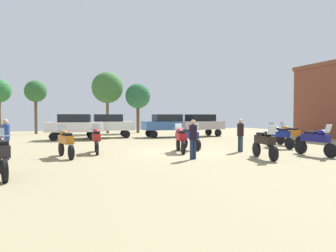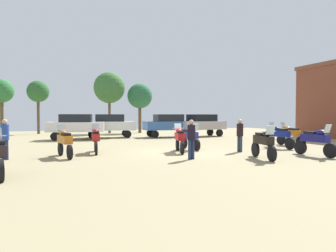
{
  "view_description": "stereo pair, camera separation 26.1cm",
  "coord_description": "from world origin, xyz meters",
  "px_view_note": "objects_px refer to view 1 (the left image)",
  "views": [
    {
      "loc": [
        -6.26,
        -14.81,
        1.92
      ],
      "look_at": [
        0.43,
        3.0,
        1.27
      ],
      "focal_mm": 33.11,
      "sensor_mm": 36.0,
      "label": 1
    },
    {
      "loc": [
        -6.02,
        -14.9,
        1.92
      ],
      "look_at": [
        0.43,
        3.0,
        1.27
      ],
      "focal_mm": 33.11,
      "sensor_mm": 36.0,
      "label": 2
    }
  ],
  "objects_px": {
    "car_2": "(75,125)",
    "tree_5": "(36,92)",
    "motorcycle_8": "(1,154)",
    "car_3": "(200,124)",
    "motorcycle_10": "(66,141)",
    "motorcycle_11": "(191,137)",
    "car_1": "(167,124)",
    "person_3": "(193,136)",
    "motorcycle_9": "(180,138)",
    "motorcycle_7": "(96,139)",
    "car_4": "(108,124)",
    "motorcycle_1": "(279,135)",
    "motorcycle_4": "(316,140)",
    "person_1": "(240,133)",
    "motorcycle_5": "(290,134)",
    "person_2": "(6,136)",
    "motorcycle_3": "(265,142)",
    "tree_2": "(138,96)",
    "tree_4": "(107,88)"
  },
  "relations": [
    {
      "from": "motorcycle_5",
      "to": "motorcycle_11",
      "type": "xyz_separation_m",
      "value": [
        -6.83,
        0.11,
        -0.0
      ]
    },
    {
      "from": "car_2",
      "to": "person_2",
      "type": "xyz_separation_m",
      "value": [
        -3.52,
        -10.41,
        -0.15
      ]
    },
    {
      "from": "motorcycle_9",
      "to": "motorcycle_11",
      "type": "height_order",
      "value": "motorcycle_9"
    },
    {
      "from": "motorcycle_8",
      "to": "car_3",
      "type": "bearing_deg",
      "value": 31.87
    },
    {
      "from": "motorcycle_8",
      "to": "tree_5",
      "type": "bearing_deg",
      "value": 75.77
    },
    {
      "from": "motorcycle_5",
      "to": "motorcycle_7",
      "type": "height_order",
      "value": "motorcycle_7"
    },
    {
      "from": "motorcycle_11",
      "to": "car_2",
      "type": "xyz_separation_m",
      "value": [
        -5.59,
        9.41,
        0.45
      ]
    },
    {
      "from": "motorcycle_7",
      "to": "motorcycle_5",
      "type": "bearing_deg",
      "value": 4.04
    },
    {
      "from": "tree_4",
      "to": "tree_5",
      "type": "relative_size",
      "value": 1.19
    },
    {
      "from": "person_1",
      "to": "person_2",
      "type": "bearing_deg",
      "value": -105.77
    },
    {
      "from": "motorcycle_4",
      "to": "car_4",
      "type": "distance_m",
      "value": 17.04
    },
    {
      "from": "motorcycle_7",
      "to": "car_4",
      "type": "bearing_deg",
      "value": 82.53
    },
    {
      "from": "motorcycle_10",
      "to": "car_1",
      "type": "height_order",
      "value": "car_1"
    },
    {
      "from": "motorcycle_1",
      "to": "person_2",
      "type": "height_order",
      "value": "person_2"
    },
    {
      "from": "motorcycle_5",
      "to": "person_1",
      "type": "distance_m",
      "value": 5.22
    },
    {
      "from": "car_1",
      "to": "tree_2",
      "type": "relative_size",
      "value": 0.8
    },
    {
      "from": "motorcycle_1",
      "to": "motorcycle_3",
      "type": "bearing_deg",
      "value": -140.15
    },
    {
      "from": "motorcycle_9",
      "to": "person_1",
      "type": "height_order",
      "value": "person_1"
    },
    {
      "from": "motorcycle_8",
      "to": "motorcycle_1",
      "type": "bearing_deg",
      "value": 1.91
    },
    {
      "from": "motorcycle_5",
      "to": "person_2",
      "type": "xyz_separation_m",
      "value": [
        -15.94,
        -0.89,
        0.3
      ]
    },
    {
      "from": "person_1",
      "to": "person_3",
      "type": "distance_m",
      "value": 3.85
    },
    {
      "from": "motorcycle_11",
      "to": "tree_5",
      "type": "bearing_deg",
      "value": -69.11
    },
    {
      "from": "motorcycle_7",
      "to": "person_2",
      "type": "height_order",
      "value": "person_2"
    },
    {
      "from": "motorcycle_7",
      "to": "motorcycle_11",
      "type": "relative_size",
      "value": 1.0
    },
    {
      "from": "motorcycle_10",
      "to": "car_2",
      "type": "height_order",
      "value": "car_2"
    },
    {
      "from": "motorcycle_4",
      "to": "motorcycle_11",
      "type": "distance_m",
      "value": 6.3
    },
    {
      "from": "motorcycle_3",
      "to": "person_2",
      "type": "bearing_deg",
      "value": -7.16
    },
    {
      "from": "motorcycle_7",
      "to": "car_2",
      "type": "relative_size",
      "value": 0.47
    },
    {
      "from": "motorcycle_8",
      "to": "tree_4",
      "type": "relative_size",
      "value": 0.33
    },
    {
      "from": "motorcycle_9",
      "to": "motorcycle_11",
      "type": "xyz_separation_m",
      "value": [
        1.07,
        1.05,
        -0.01
      ]
    },
    {
      "from": "car_2",
      "to": "tree_5",
      "type": "distance_m",
      "value": 10.48
    },
    {
      "from": "motorcycle_7",
      "to": "motorcycle_9",
      "type": "distance_m",
      "value": 4.26
    },
    {
      "from": "motorcycle_1",
      "to": "motorcycle_9",
      "type": "relative_size",
      "value": 1.03
    },
    {
      "from": "motorcycle_7",
      "to": "car_2",
      "type": "height_order",
      "value": "car_2"
    },
    {
      "from": "motorcycle_9",
      "to": "car_4",
      "type": "relative_size",
      "value": 0.49
    },
    {
      "from": "tree_4",
      "to": "person_3",
      "type": "bearing_deg",
      "value": -89.61
    },
    {
      "from": "motorcycle_5",
      "to": "person_2",
      "type": "distance_m",
      "value": 15.97
    },
    {
      "from": "motorcycle_4",
      "to": "person_3",
      "type": "relative_size",
      "value": 1.34
    },
    {
      "from": "motorcycle_4",
      "to": "car_3",
      "type": "distance_m",
      "value": 14.17
    },
    {
      "from": "motorcycle_9",
      "to": "car_1",
      "type": "distance_m",
      "value": 11.39
    },
    {
      "from": "motorcycle_11",
      "to": "tree_5",
      "type": "distance_m",
      "value": 21.14
    },
    {
      "from": "motorcycle_10",
      "to": "tree_5",
      "type": "distance_m",
      "value": 20.35
    },
    {
      "from": "motorcycle_4",
      "to": "person_3",
      "type": "distance_m",
      "value": 5.96
    },
    {
      "from": "motorcycle_3",
      "to": "person_1",
      "type": "xyz_separation_m",
      "value": [
        0.49,
        2.61,
        0.26
      ]
    },
    {
      "from": "car_1",
      "to": "motorcycle_11",
      "type": "bearing_deg",
      "value": 167.8
    },
    {
      "from": "car_3",
      "to": "motorcycle_10",
      "type": "bearing_deg",
      "value": 122.74
    },
    {
      "from": "motorcycle_7",
      "to": "car_4",
      "type": "relative_size",
      "value": 0.48
    },
    {
      "from": "motorcycle_9",
      "to": "person_3",
      "type": "relative_size",
      "value": 1.28
    },
    {
      "from": "person_3",
      "to": "tree_5",
      "type": "relative_size",
      "value": 0.31
    },
    {
      "from": "motorcycle_10",
      "to": "person_3",
      "type": "bearing_deg",
      "value": -39.11
    }
  ]
}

